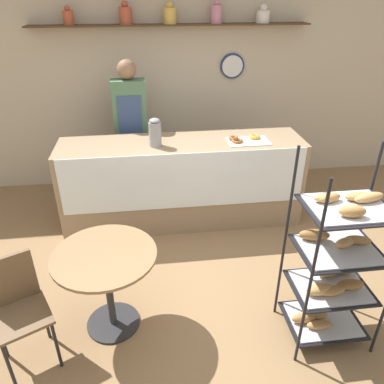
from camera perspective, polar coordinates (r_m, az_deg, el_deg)
name	(u,v)px	position (r m, az deg, el deg)	size (l,w,h in m)	color
ground_plane	(199,298)	(3.59, 1.02, -15.90)	(14.00, 14.00, 0.00)	olive
back_wall	(173,85)	(5.23, -2.99, 16.03)	(10.00, 0.30, 2.70)	beige
display_counter	(182,182)	(4.40, -1.48, 1.55)	(2.75, 0.68, 1.01)	#937A5B
pastry_rack	(334,265)	(3.05, 20.80, -10.36)	(0.64, 0.52, 1.57)	black
person_worker	(131,127)	(4.77, -9.24, 9.80)	(0.40, 0.23, 1.80)	#282833
cafe_table	(106,272)	(3.06, -12.91, -11.80)	(0.81, 0.81, 0.74)	#262628
cafe_chair	(16,302)	(3.06, -25.22, -14.90)	(0.51, 0.51, 0.89)	black
coffee_carafe	(155,133)	(4.04, -5.66, 8.99)	(0.13, 0.13, 0.31)	gray
donut_tray_counter	(247,139)	(4.26, 8.39, 7.96)	(0.46, 0.30, 0.05)	white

